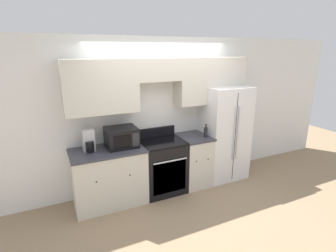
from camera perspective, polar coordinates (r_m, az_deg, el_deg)
The scene contains 9 objects.
ground_plane at distance 4.58m, azimuth 1.72°, elevation -15.13°, with size 12.00×12.00×0.00m, color #937A5B.
wall_back at distance 4.53m, azimuth -1.45°, elevation 5.20°, with size 8.00×0.39×2.60m.
lower_cabinets_left at distance 4.31m, azimuth -12.69°, elevation -10.70°, with size 1.13×0.64×0.91m.
lower_cabinets_right at distance 4.83m, azimuth 5.48°, elevation -7.33°, with size 0.53×0.64×0.91m.
oven_range at distance 4.56m, azimuth -1.30°, elevation -8.66°, with size 0.73×0.65×1.07m.
refrigerator at distance 5.07m, azimuth 11.80°, elevation -1.39°, with size 0.82×0.75×1.75m.
microwave at distance 4.17m, azimuth -10.08°, elevation -2.41°, with size 0.48×0.42×0.31m.
bottle at distance 4.62m, azimuth 8.22°, elevation -1.29°, with size 0.07×0.07×0.23m.
electric_kettle at distance 4.11m, azimuth -16.89°, elevation -3.14°, with size 0.17×0.25×0.34m.
Camera 1 is at (-1.80, -3.47, 2.38)m, focal length 28.00 mm.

